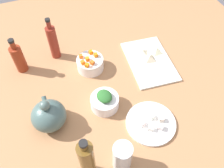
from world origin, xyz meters
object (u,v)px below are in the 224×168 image
object	(u,v)px
bottle_1	(53,42)
drinking_glass_0	(122,156)
bowl_greens	(105,102)
bottle_2	(19,58)
cutting_board	(149,61)
bottle_0	(87,161)
bowl_carrots	(90,64)
teapot	(49,115)
plate_tofu	(151,123)

from	to	relation	value
bottle_1	drinking_glass_0	world-z (taller)	bottle_1
bowl_greens	bottle_2	distance (cm)	48.78
cutting_board	bottle_1	world-z (taller)	bottle_1
drinking_glass_0	bottle_0	bearing A→B (deg)	84.72
bowl_greens	bottle_0	distance (cm)	31.78
bowl_carrots	teapot	world-z (taller)	teapot
bottle_0	plate_tofu	bearing A→B (deg)	-71.72
plate_tofu	bottle_0	size ratio (longest dim) A/B	0.82
bowl_carrots	cutting_board	bearing A→B (deg)	-102.97
bottle_1	drinking_glass_0	xyz separation A→B (cm)	(-67.33, -10.49, -3.15)
bottle_2	drinking_glass_0	size ratio (longest dim) A/B	1.44
bottle_1	drinking_glass_0	distance (cm)	68.22
drinking_glass_0	bottle_2	bearing A→B (deg)	24.33
bottle_1	cutting_board	bearing A→B (deg)	-116.36
bowl_carrots	bottle_0	xyz separation A→B (cm)	(-50.84, 16.77, 8.70)
bottle_2	bowl_carrots	bearing A→B (deg)	-109.90
plate_tofu	bowl_carrots	distance (cm)	43.11
plate_tofu	bottle_1	xyz separation A→B (cm)	(55.87, 28.93, 9.45)
teapot	bottle_2	distance (cm)	37.27
drinking_glass_0	bowl_greens	bearing A→B (deg)	-6.17
cutting_board	teapot	size ratio (longest dim) A/B	2.07
bowl_carrots	bottle_0	distance (cm)	54.24
teapot	bottle_2	bearing A→B (deg)	11.02
cutting_board	bottle_1	bearing A→B (deg)	63.64
bowl_greens	bottle_1	size ratio (longest dim) A/B	0.53
teapot	bottle_1	distance (cm)	41.66
bowl_carrots	bottle_2	xyz separation A→B (cm)	(11.94, 32.98, 4.82)
teapot	drinking_glass_0	distance (cm)	35.03
bottle_1	teapot	bearing A→B (deg)	164.18
cutting_board	bottle_0	xyz separation A→B (cm)	(-43.80, 47.34, 11.41)
bottle_1	drinking_glass_0	size ratio (longest dim) A/B	1.74
teapot	drinking_glass_0	xyz separation A→B (cm)	(-27.41, -21.81, 0.54)
teapot	bottle_2	world-z (taller)	bottle_2
bowl_greens	drinking_glass_0	size ratio (longest dim) A/B	0.93
plate_tofu	cutting_board	bearing A→B (deg)	-25.77
cutting_board	bowl_greens	bearing A→B (deg)	119.08
bowl_greens	bowl_carrots	size ratio (longest dim) A/B	0.94
teapot	bottle_0	distance (cm)	28.31
plate_tofu	bowl_greens	world-z (taller)	bowl_greens
plate_tofu	drinking_glass_0	xyz separation A→B (cm)	(-11.46, 18.44, 6.30)
cutting_board	bottle_0	size ratio (longest dim) A/B	1.27
bottle_1	bottle_2	xyz separation A→B (cm)	(-3.38, 18.43, -2.03)
bowl_greens	bottle_2	world-z (taller)	bottle_2
bottle_2	drinking_glass_0	xyz separation A→B (cm)	(-63.96, -28.92, -1.13)
cutting_board	teapot	bearing A→B (deg)	107.30
plate_tofu	bottle_2	xyz separation A→B (cm)	(52.49, 47.36, 7.42)
drinking_glass_0	cutting_board	bearing A→B (deg)	-37.59
bottle_2	bottle_0	bearing A→B (deg)	-165.53
cutting_board	plate_tofu	xyz separation A→B (cm)	(-33.51, 16.18, 0.10)
bottle_2	bowl_greens	bearing A→B (deg)	-138.93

